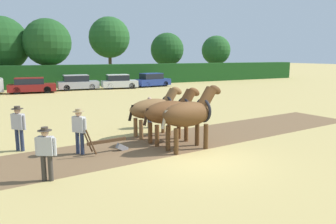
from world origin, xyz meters
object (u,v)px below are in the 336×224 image
object	(u,v)px
draft_horse_trail_left	(154,108)
farmer_at_plow	(79,128)
tree_far_left	(1,44)
parked_car_center	(119,82)
tree_center_left	(109,38)
plow	(110,144)
draft_horse_lead_right	(171,112)
parked_car_left	(31,86)
tree_left	(47,42)
parked_car_center_left	(77,83)
parked_car_center_right	(152,80)
tree_center_right	(216,50)
draft_horse_lead_left	(190,114)
farmer_beside_team	(149,110)
farmer_onlooker_left	(46,150)
farmer_onlooker_right	(18,125)
tree_center	(167,50)

from	to	relation	value
draft_horse_trail_left	farmer_at_plow	world-z (taller)	draft_horse_trail_left
tree_far_left	parked_car_center	size ratio (longest dim) A/B	2.03
tree_center_left	plow	bearing A→B (deg)	-107.62
plow	draft_horse_lead_right	bearing A→B (deg)	-0.00
tree_far_left	parked_car_left	bearing A→B (deg)	-76.79
tree_far_left	parked_car_left	xyz separation A→B (m)	(2.23, -9.49, -4.19)
tree_left	parked_car_center_left	xyz separation A→B (m)	(1.95, -6.25, -4.35)
tree_far_left	parked_car_center_right	size ratio (longest dim) A/B	1.96
tree_center_right	draft_horse_trail_left	bearing A→B (deg)	-129.66
tree_center_right	farmer_at_plow	xyz separation A→B (m)	(-28.16, -30.85, -3.39)
draft_horse_lead_left	farmer_beside_team	size ratio (longest dim) A/B	1.86
tree_center_right	farmer_onlooker_left	bearing A→B (deg)	-131.83
parked_car_center	parked_car_center_left	bearing A→B (deg)	178.38
tree_left	tree_center_right	world-z (taller)	tree_left
draft_horse_lead_left	farmer_onlooker_left	distance (m)	5.45
tree_far_left	farmer_at_plow	distance (m)	32.13
farmer_beside_team	parked_car_center_left	distance (m)	20.34
farmer_onlooker_right	tree_left	bearing A→B (deg)	36.40
farmer_at_plow	tree_left	bearing A→B (deg)	47.86
tree_center_left	parked_car_center	size ratio (longest dim) A/B	2.16
tree_center_left	plow	size ratio (longest dim) A/B	4.93
parked_car_center_left	tree_left	bearing A→B (deg)	110.31
draft_horse_lead_right	parked_car_center	xyz separation A→B (m)	(5.50, 22.55, -0.56)
draft_horse_lead_right	parked_car_center_right	world-z (taller)	draft_horse_lead_right
draft_horse_lead_right	plow	world-z (taller)	draft_horse_lead_right
tree_center_left	draft_horse_trail_left	xyz separation A→B (m)	(-7.48, -30.08, -4.69)
farmer_onlooker_left	farmer_onlooker_right	world-z (taller)	farmer_onlooker_right
draft_horse_lead_right	tree_center	bearing A→B (deg)	57.31
farmer_beside_team	farmer_onlooker_right	distance (m)	6.25
draft_horse_lead_left	farmer_at_plow	bearing A→B (deg)	155.47
parked_car_center_right	farmer_beside_team	bearing A→B (deg)	-121.88
tree_far_left	farmer_onlooker_left	size ratio (longest dim) A/B	5.09
tree_left	farmer_onlooker_left	bearing A→B (deg)	-97.93
farmer_onlooker_right	farmer_onlooker_left	bearing A→B (deg)	-125.67
draft_horse_lead_right	farmer_onlooker_left	xyz separation A→B (m)	(-5.22, -2.19, -0.38)
draft_horse_lead_left	plow	size ratio (longest dim) A/B	1.64
tree_center_left	farmer_onlooker_left	bearing A→B (deg)	-110.52
parked_car_center_left	parked_car_center	size ratio (longest dim) A/B	1.06
draft_horse_lead_left	parked_car_center_right	world-z (taller)	draft_horse_lead_left
tree_center_left	draft_horse_lead_right	size ratio (longest dim) A/B	3.01
plow	farmer_beside_team	size ratio (longest dim) A/B	1.13
draft_horse_trail_left	parked_car_center_left	bearing A→B (deg)	81.03
tree_left	parked_car_center_right	bearing A→B (deg)	-31.55
farmer_onlooker_left	farmer_onlooker_right	size ratio (longest dim) A/B	0.92
tree_far_left	parked_car_center	bearing A→B (deg)	-39.74
farmer_beside_team	draft_horse_lead_right	bearing A→B (deg)	-53.73
tree_center_left	parked_car_center	bearing A→B (deg)	-101.81
tree_center	farmer_onlooker_right	bearing A→B (deg)	-125.95
parked_car_left	parked_car_center_left	distance (m)	4.69
draft_horse_lead_left	farmer_onlooker_right	xyz separation A→B (m)	(-5.87, 2.81, -0.40)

